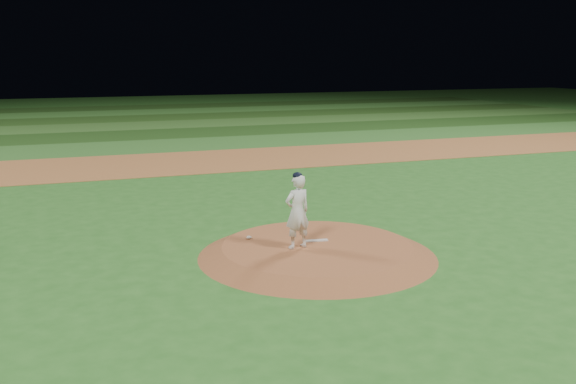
{
  "coord_description": "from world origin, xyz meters",
  "views": [
    {
      "loc": [
        -5.41,
        -13.14,
        4.56
      ],
      "look_at": [
        0.0,
        2.0,
        1.1
      ],
      "focal_mm": 40.0,
      "sensor_mm": 36.0,
      "label": 1
    }
  ],
  "objects_px": {
    "pitching_rubber": "(317,241)",
    "rosin_bag": "(249,237)",
    "pitcher_on_mound": "(297,211)",
    "pitchers_mound": "(317,250)"
  },
  "relations": [
    {
      "from": "pitching_rubber",
      "to": "rosin_bag",
      "type": "relative_size",
      "value": 4.17
    },
    {
      "from": "rosin_bag",
      "to": "pitcher_on_mound",
      "type": "xyz_separation_m",
      "value": [
        0.83,
        -1.07,
        0.83
      ]
    },
    {
      "from": "pitching_rubber",
      "to": "pitcher_on_mound",
      "type": "bearing_deg",
      "value": -142.31
    },
    {
      "from": "pitching_rubber",
      "to": "pitchers_mound",
      "type": "bearing_deg",
      "value": -101.49
    },
    {
      "from": "pitching_rubber",
      "to": "rosin_bag",
      "type": "bearing_deg",
      "value": 161.74
    },
    {
      "from": "pitching_rubber",
      "to": "pitcher_on_mound",
      "type": "xyz_separation_m",
      "value": [
        -0.62,
        -0.35,
        0.85
      ]
    },
    {
      "from": "pitchers_mound",
      "to": "pitcher_on_mound",
      "type": "relative_size",
      "value": 3.14
    },
    {
      "from": "rosin_bag",
      "to": "pitcher_on_mound",
      "type": "bearing_deg",
      "value": -52.13
    },
    {
      "from": "pitcher_on_mound",
      "to": "pitchers_mound",
      "type": "bearing_deg",
      "value": 4.6
    },
    {
      "from": "rosin_bag",
      "to": "pitcher_on_mound",
      "type": "height_order",
      "value": "pitcher_on_mound"
    }
  ]
}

